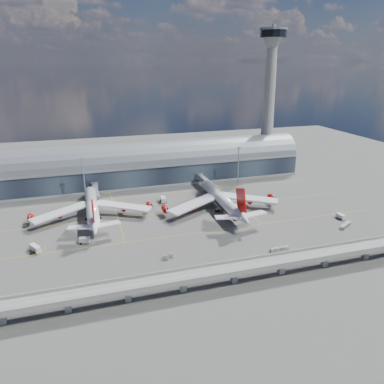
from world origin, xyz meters
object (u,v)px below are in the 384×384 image
object	(u,v)px
service_truck_1	(84,240)
service_truck_4	(163,200)
service_truck_2	(231,207)
cargo_train_0	(168,256)
airliner_right	(222,200)
service_truck_3	(341,216)
airliner_left	(92,208)
service_truck_0	(35,248)
cargo_train_1	(279,249)
floodlight_mast_right	(238,165)
control_tower	(269,101)
cargo_train_2	(345,225)
service_truck_5	(211,198)
floodlight_mast_left	(84,178)

from	to	relation	value
service_truck_1	service_truck_4	size ratio (longest dim) A/B	0.90
service_truck_2	cargo_train_0	bearing A→B (deg)	108.91
service_truck_4	airliner_right	bearing A→B (deg)	-30.89
service_truck_4	service_truck_3	bearing A→B (deg)	-25.30
airliner_left	service_truck_0	bearing A→B (deg)	-130.18
service_truck_2	cargo_train_1	size ratio (longest dim) A/B	1.02
floodlight_mast_right	service_truck_3	bearing A→B (deg)	-68.53
control_tower	service_truck_0	world-z (taller)	control_tower
service_truck_0	cargo_train_0	world-z (taller)	service_truck_0
service_truck_0	service_truck_3	world-z (taller)	service_truck_0
service_truck_1	airliner_left	bearing A→B (deg)	4.14
service_truck_0	service_truck_4	size ratio (longest dim) A/B	1.22
airliner_left	service_truck_0	world-z (taller)	airliner_left
cargo_train_2	service_truck_0	bearing A→B (deg)	110.96
floodlight_mast_right	service_truck_2	xyz separation A→B (m)	(-22.58, -42.62, -11.90)
control_tower	service_truck_3	world-z (taller)	control_tower
airliner_left	service_truck_5	bearing A→B (deg)	7.08
airliner_right	floodlight_mast_left	bearing A→B (deg)	151.20
service_truck_0	service_truck_3	xyz separation A→B (m)	(151.79, -9.19, -0.18)
airliner_left	airliner_right	xyz separation A→B (m)	(69.72, -9.20, -0.12)
floodlight_mast_left	service_truck_0	xyz separation A→B (m)	(-23.78, -62.00, -12.15)
airliner_left	service_truck_1	xyz separation A→B (m)	(-5.35, -28.41, -4.52)
service_truck_3	cargo_train_2	size ratio (longest dim) A/B	0.56
service_truck_3	service_truck_5	world-z (taller)	service_truck_5
service_truck_5	cargo_train_0	size ratio (longest dim) A/B	1.08
service_truck_3	cargo_train_0	world-z (taller)	service_truck_3
service_truck_2	service_truck_0	bearing A→B (deg)	77.51
service_truck_4	cargo_train_2	bearing A→B (deg)	-31.24
service_truck_1	cargo_train_0	world-z (taller)	service_truck_1
floodlight_mast_left	airliner_left	bearing A→B (deg)	-85.65
airliner_right	service_truck_5	xyz separation A→B (m)	(-0.22, 17.00, -4.46)
airliner_left	floodlight_mast_left	bearing A→B (deg)	95.03
floodlight_mast_left	airliner_right	xyz separation A→B (m)	(72.13, -40.92, -7.83)
service_truck_1	cargo_train_1	xyz separation A→B (m)	(82.01, -32.88, -0.60)
control_tower	cargo_train_1	bearing A→B (deg)	-114.81
cargo_train_1	service_truck_2	bearing A→B (deg)	4.13
service_truck_5	cargo_train_0	world-z (taller)	service_truck_5
floodlight_mast_right	service_truck_2	size ratio (longest dim) A/B	2.72
airliner_left	service_truck_3	size ratio (longest dim) A/B	12.66
control_tower	cargo_train_2	world-z (taller)	control_tower
cargo_train_1	floodlight_mast_right	bearing A→B (deg)	-10.43
service_truck_3	cargo_train_0	xyz separation A→B (m)	(-97.51, -14.04, -0.39)
cargo_train_0	cargo_train_2	size ratio (longest dim) A/B	0.57
airliner_left	service_truck_2	bearing A→B (deg)	-7.58
service_truck_3	service_truck_4	size ratio (longest dim) A/B	0.92
service_truck_0	service_truck_1	size ratio (longest dim) A/B	1.37
airliner_right	service_truck_1	size ratio (longest dim) A/B	13.51
floodlight_mast_left	airliner_right	distance (m)	83.30
service_truck_0	service_truck_5	xyz separation A→B (m)	(95.70, 38.07, -0.14)
airliner_left	service_truck_1	bearing A→B (deg)	-99.98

